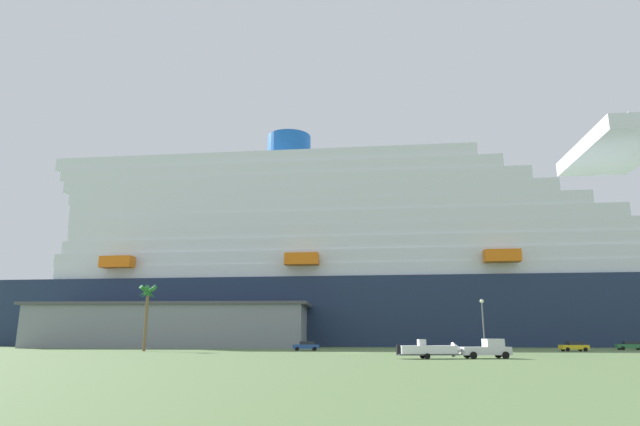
{
  "coord_description": "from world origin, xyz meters",
  "views": [
    {
      "loc": [
        3.88,
        -82.93,
        2.57
      ],
      "look_at": [
        -7.49,
        24.64,
        27.77
      ],
      "focal_mm": 29.57,
      "sensor_mm": 36.0,
      "label": 1
    }
  ],
  "objects_px": {
    "palm_tree": "(148,297)",
    "small_boat_on_trailer": "(433,350)",
    "pickup_truck": "(487,349)",
    "street_lamp": "(483,318)",
    "parked_car_green_wagon": "(630,345)",
    "parked_car_blue_suv": "(306,346)",
    "cruise_ship": "(384,271)",
    "parked_car_yellow_taxi": "(574,346)"
  },
  "relations": [
    {
      "from": "palm_tree",
      "to": "parked_car_blue_suv",
      "type": "bearing_deg",
      "value": 13.47
    },
    {
      "from": "cruise_ship",
      "to": "pickup_truck",
      "type": "relative_size",
      "value": 40.26
    },
    {
      "from": "pickup_truck",
      "to": "parked_car_green_wagon",
      "type": "bearing_deg",
      "value": 50.05
    },
    {
      "from": "cruise_ship",
      "to": "pickup_truck",
      "type": "height_order",
      "value": "cruise_ship"
    },
    {
      "from": "street_lamp",
      "to": "parked_car_green_wagon",
      "type": "bearing_deg",
      "value": 39.45
    },
    {
      "from": "cruise_ship",
      "to": "pickup_truck",
      "type": "distance_m",
      "value": 79.65
    },
    {
      "from": "pickup_truck",
      "to": "parked_car_blue_suv",
      "type": "xyz_separation_m",
      "value": [
        -24.88,
        29.94,
        -0.21
      ]
    },
    {
      "from": "pickup_truck",
      "to": "parked_car_yellow_taxi",
      "type": "relative_size",
      "value": 1.27
    },
    {
      "from": "street_lamp",
      "to": "parked_car_blue_suv",
      "type": "distance_m",
      "value": 31.82
    },
    {
      "from": "palm_tree",
      "to": "parked_car_blue_suv",
      "type": "distance_m",
      "value": 28.53
    },
    {
      "from": "cruise_ship",
      "to": "street_lamp",
      "type": "height_order",
      "value": "cruise_ship"
    },
    {
      "from": "pickup_truck",
      "to": "parked_car_green_wagon",
      "type": "xyz_separation_m",
      "value": [
        32.99,
        39.38,
        -0.21
      ]
    },
    {
      "from": "palm_tree",
      "to": "pickup_truck",
      "type": "bearing_deg",
      "value": -24.61
    },
    {
      "from": "parked_car_blue_suv",
      "to": "cruise_ship",
      "type": "bearing_deg",
      "value": 72.71
    },
    {
      "from": "cruise_ship",
      "to": "parked_car_blue_suv",
      "type": "height_order",
      "value": "cruise_ship"
    },
    {
      "from": "cruise_ship",
      "to": "street_lamp",
      "type": "distance_m",
      "value": 65.41
    },
    {
      "from": "small_boat_on_trailer",
      "to": "palm_tree",
      "type": "relative_size",
      "value": 0.79
    },
    {
      "from": "cruise_ship",
      "to": "palm_tree",
      "type": "xyz_separation_m",
      "value": [
        -41.18,
        -53.25,
        -10.43
      ]
    },
    {
      "from": "parked_car_blue_suv",
      "to": "parked_car_green_wagon",
      "type": "xyz_separation_m",
      "value": [
        57.87,
        9.44,
        0.0
      ]
    },
    {
      "from": "palm_tree",
      "to": "parked_car_green_wagon",
      "type": "relative_size",
      "value": 2.31
    },
    {
      "from": "parked_car_yellow_taxi",
      "to": "street_lamp",
      "type": "bearing_deg",
      "value": -137.77
    },
    {
      "from": "pickup_truck",
      "to": "parked_car_yellow_taxi",
      "type": "height_order",
      "value": "pickup_truck"
    },
    {
      "from": "pickup_truck",
      "to": "street_lamp",
      "type": "bearing_deg",
      "value": 80.02
    },
    {
      "from": "small_boat_on_trailer",
      "to": "parked_car_green_wagon",
      "type": "xyz_separation_m",
      "value": [
        39.21,
        40.64,
        -0.12
      ]
    },
    {
      "from": "pickup_truck",
      "to": "parked_car_blue_suv",
      "type": "bearing_deg",
      "value": 129.73
    },
    {
      "from": "palm_tree",
      "to": "parked_car_yellow_taxi",
      "type": "bearing_deg",
      "value": 5.31
    },
    {
      "from": "small_boat_on_trailer",
      "to": "parked_car_green_wagon",
      "type": "distance_m",
      "value": 56.47
    },
    {
      "from": "street_lamp",
      "to": "pickup_truck",
      "type": "bearing_deg",
      "value": -99.98
    },
    {
      "from": "palm_tree",
      "to": "small_boat_on_trailer",
      "type": "bearing_deg",
      "value": -28.75
    },
    {
      "from": "parked_car_blue_suv",
      "to": "parked_car_green_wagon",
      "type": "bearing_deg",
      "value": 9.27
    },
    {
      "from": "palm_tree",
      "to": "parked_car_blue_suv",
      "type": "relative_size",
      "value": 2.3
    },
    {
      "from": "parked_car_green_wagon",
      "to": "parked_car_blue_suv",
      "type": "bearing_deg",
      "value": -170.73
    },
    {
      "from": "palm_tree",
      "to": "parked_car_blue_suv",
      "type": "xyz_separation_m",
      "value": [
        26.59,
        6.37,
        -8.14
      ]
    },
    {
      "from": "small_boat_on_trailer",
      "to": "parked_car_yellow_taxi",
      "type": "distance_m",
      "value": 41.0
    },
    {
      "from": "cruise_ship",
      "to": "palm_tree",
      "type": "relative_size",
      "value": 21.31
    },
    {
      "from": "palm_tree",
      "to": "parked_car_yellow_taxi",
      "type": "relative_size",
      "value": 2.4
    },
    {
      "from": "palm_tree",
      "to": "street_lamp",
      "type": "relative_size",
      "value": 1.46
    },
    {
      "from": "street_lamp",
      "to": "parked_car_green_wagon",
      "type": "relative_size",
      "value": 1.59
    },
    {
      "from": "small_boat_on_trailer",
      "to": "parked_car_blue_suv",
      "type": "bearing_deg",
      "value": 120.89
    },
    {
      "from": "small_boat_on_trailer",
      "to": "parked_car_blue_suv",
      "type": "relative_size",
      "value": 1.81
    },
    {
      "from": "pickup_truck",
      "to": "cruise_ship",
      "type": "bearing_deg",
      "value": 97.63
    },
    {
      "from": "cruise_ship",
      "to": "pickup_truck",
      "type": "bearing_deg",
      "value": -82.37
    }
  ]
}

